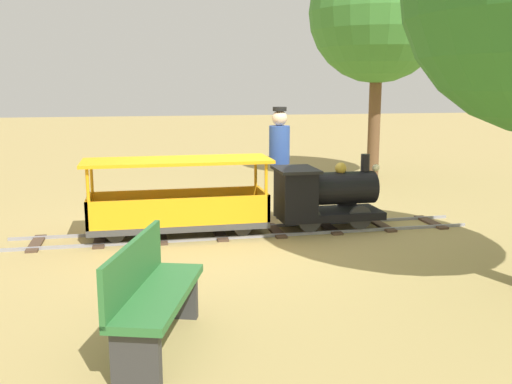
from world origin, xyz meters
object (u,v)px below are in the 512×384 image
object	(u,v)px
locomotive	(323,194)
park_bench	(152,295)
oak_tree_near	(378,13)
conductor_person	(279,153)
passenger_car	(178,205)

from	to	relation	value
locomotive	park_bench	world-z (taller)	locomotive
oak_tree_near	locomotive	bearing A→B (deg)	-32.01
conductor_person	oak_tree_near	distance (m)	4.65
locomotive	park_bench	distance (m)	3.92
locomotive	oak_tree_near	world-z (taller)	oak_tree_near
park_bench	oak_tree_near	distance (m)	8.82
passenger_car	conductor_person	bearing A→B (deg)	118.32
conductor_person	locomotive	bearing A→B (deg)	25.65
locomotive	passenger_car	world-z (taller)	locomotive
passenger_car	park_bench	distance (m)	3.15
passenger_car	locomotive	bearing A→B (deg)	90.00
locomotive	park_bench	size ratio (longest dim) A/B	1.06
park_bench	locomotive	bearing A→B (deg)	142.98
passenger_car	park_bench	xyz separation A→B (m)	(3.13, -0.42, -0.01)
conductor_person	oak_tree_near	xyz separation A→B (m)	(-2.92, 2.74, 2.36)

